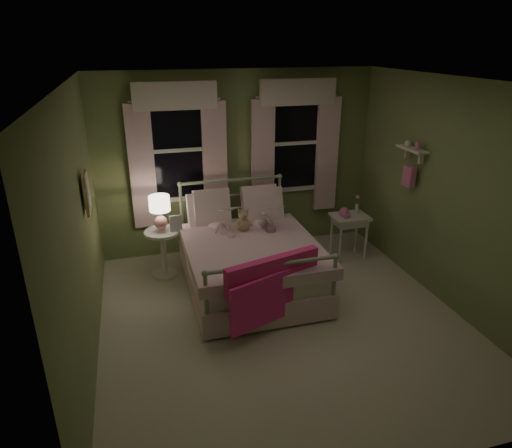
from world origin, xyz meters
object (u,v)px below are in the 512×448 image
object	(u,v)px
child_left	(219,208)
teddy_bear	(243,222)
table_lamp	(160,209)
nightstand_left	(163,247)
nightstand_right	(350,222)
bed	(249,259)
child_right	(261,207)

from	to	relation	value
child_left	teddy_bear	xyz separation A→B (m)	(0.28, -0.16, -0.16)
teddy_bear	table_lamp	bearing A→B (deg)	162.78
nightstand_left	nightstand_right	distance (m)	2.62
bed	child_left	bearing A→B (deg)	123.60
nightstand_left	table_lamp	distance (m)	0.54
child_left	nightstand_right	size ratio (longest dim) A/B	1.19
child_left	nightstand_left	distance (m)	0.92
child_left	nightstand_right	xyz separation A→B (m)	(1.88, 0.00, -0.40)
child_right	nightstand_right	bearing A→B (deg)	172.95
teddy_bear	table_lamp	size ratio (longest dim) A/B	0.70
bed	child_right	bearing A→B (deg)	56.40
bed	table_lamp	world-z (taller)	bed
bed	child_right	xyz separation A→B (m)	(0.28, 0.42, 0.53)
nightstand_right	teddy_bear	bearing A→B (deg)	-174.21
table_lamp	nightstand_right	world-z (taller)	table_lamp
child_right	nightstand_right	size ratio (longest dim) A/B	1.07
child_left	nightstand_left	size ratio (longest dim) A/B	1.17
bed	child_left	xyz separation A→B (m)	(-0.28, 0.42, 0.57)
teddy_bear	nightstand_right	bearing A→B (deg)	5.79
child_left	nightstand_left	bearing A→B (deg)	-27.66
nightstand_left	table_lamp	bearing A→B (deg)	0.00
bed	nightstand_left	size ratio (longest dim) A/B	3.13
nightstand_right	nightstand_left	bearing A→B (deg)	176.66
child_right	bed	bearing A→B (deg)	49.18
child_right	nightstand_left	bearing A→B (deg)	-14.11
nightstand_left	nightstand_right	world-z (taller)	same
bed	child_right	world-z (taller)	child_right
child_left	table_lamp	xyz separation A→B (m)	(-0.74, 0.16, 0.01)
child_left	child_right	distance (m)	0.56
child_right	nightstand_left	distance (m)	1.40
child_left	child_right	world-z (taller)	child_left
nightstand_right	child_left	bearing A→B (deg)	-179.88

